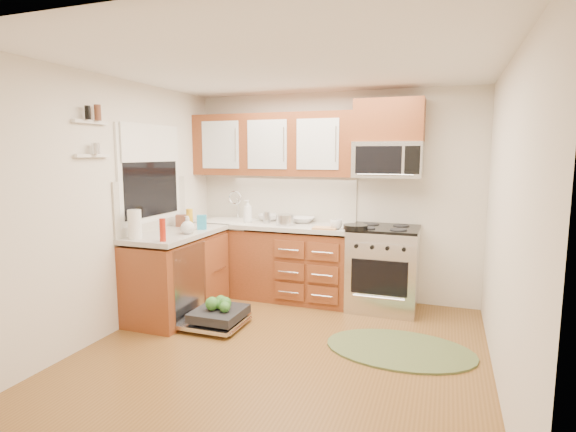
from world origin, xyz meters
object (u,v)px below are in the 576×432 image
at_px(rug, 400,349).
at_px(bowl_a, 303,220).
at_px(upper_cabinets, 272,145).
at_px(sink, 230,231).
at_px(skillet, 355,227).
at_px(microwave, 388,160).
at_px(cutting_board, 325,228).
at_px(paper_towel_roll, 135,224).
at_px(bowl_b, 268,217).
at_px(cup, 336,224).
at_px(dishwasher, 216,317).
at_px(range, 383,268).
at_px(stock_pot, 285,220).

distance_m(rug, bowl_a, 2.04).
bearing_deg(upper_cabinets, rug, -35.59).
distance_m(sink, skillet, 1.68).
distance_m(upper_cabinets, microwave, 1.42).
height_order(upper_cabinets, cutting_board, upper_cabinets).
distance_m(sink, paper_towel_roll, 1.46).
relative_size(upper_cabinets, bowl_b, 8.05).
relative_size(skillet, bowl_b, 1.04).
xyz_separation_m(sink, cup, (1.42, -0.16, 0.18)).
relative_size(sink, cup, 4.49).
distance_m(skillet, cutting_board, 0.36).
bearing_deg(dishwasher, upper_cabinets, 83.96).
bearing_deg(range, bowl_a, 171.69).
xyz_separation_m(upper_cabinets, dishwasher, (-0.13, -1.27, -1.77)).
relative_size(upper_cabinets, stock_pot, 9.56).
relative_size(rug, cup, 9.68).
height_order(upper_cabinets, microwave, upper_cabinets).
bearing_deg(paper_towel_roll, cup, 34.73).
xyz_separation_m(range, sink, (-1.93, -0.01, 0.33)).
xyz_separation_m(dishwasher, skillet, (1.26, 0.88, 0.87)).
height_order(skillet, paper_towel_roll, paper_towel_roll).
distance_m(skillet, bowl_b, 1.27).
xyz_separation_m(range, stock_pot, (-1.15, -0.11, 0.51)).
height_order(rug, skillet, skillet).
distance_m(upper_cabinets, paper_towel_roll, 1.95).
distance_m(paper_towel_roll, bowl_a, 2.00).
xyz_separation_m(range, skillet, (-0.28, -0.25, 0.50)).
height_order(upper_cabinets, bowl_a, upper_cabinets).
height_order(skillet, stock_pot, stock_pot).
relative_size(cutting_board, bowl_a, 0.96).
bearing_deg(microwave, bowl_a, 178.42).
bearing_deg(dishwasher, cup, 43.04).
relative_size(upper_cabinets, dishwasher, 2.93).
distance_m(stock_pot, bowl_a, 0.29).
xyz_separation_m(microwave, rug, (0.31, -1.20, -1.69)).
height_order(dishwasher, cup, cup).
height_order(stock_pot, cutting_board, stock_pot).
distance_m(dishwasher, skillet, 1.77).
height_order(range, bowl_a, bowl_a).
relative_size(rug, bowl_b, 5.24).
relative_size(rug, paper_towel_roll, 4.59).
bearing_deg(microwave, range, -90.00).
relative_size(stock_pot, paper_towel_roll, 0.74).
bearing_deg(range, cup, -161.49).
height_order(stock_pot, cup, stock_pot).
bearing_deg(dishwasher, stock_pot, 69.08).
xyz_separation_m(paper_towel_roll, cup, (1.77, 1.22, -0.09)).
relative_size(microwave, paper_towel_roll, 2.61).
bearing_deg(skillet, range, 41.76).
xyz_separation_m(skillet, stock_pot, (-0.87, 0.14, 0.01)).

